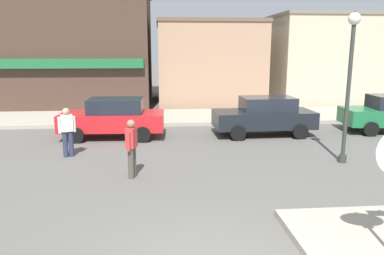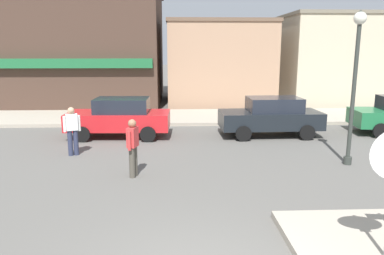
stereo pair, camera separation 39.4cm
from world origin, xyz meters
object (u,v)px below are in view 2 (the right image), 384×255
(lamp_post, at_px, (356,66))
(pedestrian_crossing_near, at_px, (72,130))
(parked_car_second, at_px, (271,116))
(pedestrian_crossing_far, at_px, (133,146))
(parked_car_nearest, at_px, (120,117))

(lamp_post, distance_m, pedestrian_crossing_near, 8.98)
(lamp_post, xyz_separation_m, parked_car_second, (-1.40, 3.93, -2.15))
(lamp_post, xyz_separation_m, pedestrian_crossing_far, (-6.41, -0.84, -2.09))
(pedestrian_crossing_far, bearing_deg, pedestrian_crossing_near, 135.04)
(parked_car_second, height_order, pedestrian_crossing_near, pedestrian_crossing_near)
(parked_car_nearest, xyz_separation_m, pedestrian_crossing_near, (-1.17, -2.61, 0.06))
(pedestrian_crossing_near, relative_size, pedestrian_crossing_far, 1.00)
(lamp_post, height_order, pedestrian_crossing_near, lamp_post)
(parked_car_nearest, distance_m, pedestrian_crossing_far, 4.94)
(pedestrian_crossing_near, xyz_separation_m, pedestrian_crossing_far, (2.22, -2.22, 0.00))
(parked_car_nearest, relative_size, parked_car_second, 1.00)
(parked_car_second, bearing_deg, pedestrian_crossing_far, -136.39)
(lamp_post, bearing_deg, pedestrian_crossing_far, -172.54)
(lamp_post, height_order, pedestrian_crossing_far, lamp_post)
(parked_car_second, distance_m, pedestrian_crossing_far, 6.91)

